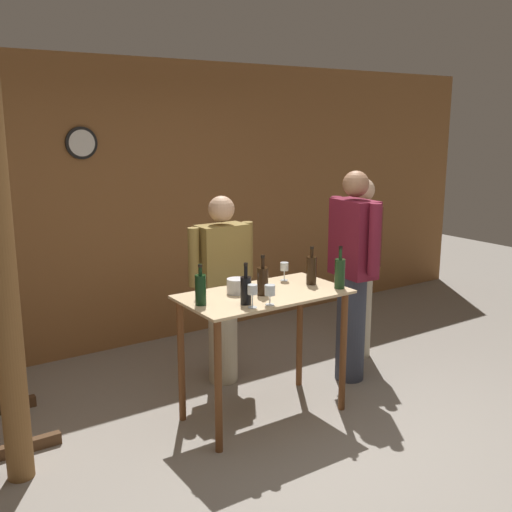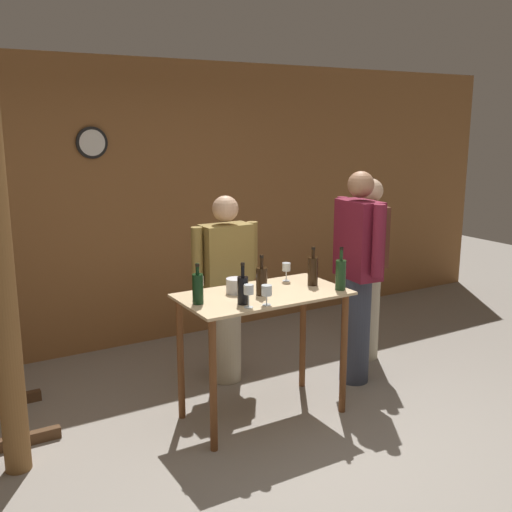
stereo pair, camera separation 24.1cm
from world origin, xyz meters
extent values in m
plane|color=gray|center=(0.00, 0.00, 0.00)|extent=(14.00, 14.00, 0.00)
cube|color=brown|center=(0.00, 2.51, 1.35)|extent=(8.40, 0.05, 2.70)
cylinder|color=black|center=(-0.70, 2.47, 1.94)|extent=(0.28, 0.03, 0.28)
cylinder|color=white|center=(-0.70, 2.46, 1.94)|extent=(0.23, 0.01, 0.23)
cube|color=#D1B284|center=(-0.06, 0.59, 0.93)|extent=(1.19, 0.64, 0.02)
cylinder|color=brown|center=(-0.60, 0.33, 0.46)|extent=(0.05, 0.05, 0.92)
cylinder|color=brown|center=(0.47, 0.33, 0.46)|extent=(0.05, 0.05, 0.92)
cylinder|color=brown|center=(-0.60, 0.86, 0.46)|extent=(0.05, 0.05, 0.92)
cylinder|color=brown|center=(0.47, 0.86, 0.46)|extent=(0.05, 0.05, 0.92)
cylinder|color=brown|center=(-1.75, 0.76, 1.35)|extent=(0.16, 0.16, 2.70)
cylinder|color=black|center=(-0.57, 0.60, 1.04)|extent=(0.07, 0.07, 0.20)
cylinder|color=black|center=(-0.57, 0.60, 1.18)|extent=(0.02, 0.02, 0.07)
cylinder|color=black|center=(-0.57, 0.60, 1.20)|extent=(0.03, 0.03, 0.02)
cylinder|color=black|center=(-0.31, 0.44, 1.03)|extent=(0.07, 0.07, 0.19)
cylinder|color=black|center=(-0.31, 0.44, 1.17)|extent=(0.02, 0.02, 0.10)
cylinder|color=black|center=(-0.31, 0.44, 1.21)|extent=(0.03, 0.03, 0.02)
cylinder|color=black|center=(-0.10, 0.56, 1.03)|extent=(0.08, 0.08, 0.19)
cylinder|color=black|center=(-0.10, 0.56, 1.18)|extent=(0.02, 0.02, 0.09)
cylinder|color=black|center=(-0.10, 0.56, 1.21)|extent=(0.03, 0.03, 0.02)
cylinder|color=black|center=(0.36, 0.59, 1.04)|extent=(0.08, 0.08, 0.21)
cylinder|color=black|center=(0.36, 0.59, 1.19)|extent=(0.02, 0.02, 0.08)
cylinder|color=black|center=(0.36, 0.59, 1.22)|extent=(0.03, 0.03, 0.02)
cylinder|color=#193819|center=(0.47, 0.39, 1.05)|extent=(0.08, 0.08, 0.22)
cylinder|color=#193819|center=(0.47, 0.39, 1.20)|extent=(0.02, 0.02, 0.10)
cylinder|color=black|center=(0.47, 0.39, 1.24)|extent=(0.03, 0.03, 0.02)
cylinder|color=silver|center=(-0.50, 0.73, 0.94)|extent=(0.06, 0.06, 0.00)
cylinder|color=silver|center=(-0.50, 0.73, 0.98)|extent=(0.01, 0.01, 0.08)
cylinder|color=silver|center=(-0.50, 0.73, 1.05)|extent=(0.07, 0.07, 0.07)
cylinder|color=silver|center=(-0.32, 0.35, 0.94)|extent=(0.06, 0.06, 0.00)
cylinder|color=silver|center=(-0.32, 0.35, 0.98)|extent=(0.01, 0.01, 0.09)
cylinder|color=silver|center=(-0.32, 0.35, 1.06)|extent=(0.07, 0.07, 0.06)
cylinder|color=silver|center=(-0.19, 0.34, 0.94)|extent=(0.06, 0.06, 0.00)
cylinder|color=silver|center=(-0.19, 0.34, 0.97)|extent=(0.01, 0.01, 0.06)
cylinder|color=silver|center=(-0.19, 0.34, 1.04)|extent=(0.07, 0.07, 0.07)
cylinder|color=silver|center=(0.26, 0.79, 0.94)|extent=(0.06, 0.06, 0.00)
cylinder|color=silver|center=(0.26, 0.79, 0.98)|extent=(0.01, 0.01, 0.08)
cylinder|color=silver|center=(0.26, 0.79, 1.05)|extent=(0.06, 0.06, 0.06)
cylinder|color=silver|center=(-0.23, 0.69, 0.99)|extent=(0.14, 0.14, 0.11)
cylinder|color=#333847|center=(0.91, 0.72, 0.45)|extent=(0.24, 0.24, 0.90)
cube|color=maroon|center=(0.91, 0.72, 1.21)|extent=(0.25, 0.42, 0.62)
sphere|color=#9E7051|center=(0.91, 0.72, 1.64)|extent=(0.21, 0.21, 0.21)
cylinder|color=maroon|center=(0.93, 0.97, 1.24)|extent=(0.09, 0.09, 0.56)
cylinder|color=maroon|center=(0.88, 0.47, 1.24)|extent=(0.09, 0.09, 0.56)
cylinder|color=#B7AD93|center=(1.32, 1.07, 0.44)|extent=(0.24, 0.24, 0.89)
cube|color=#592D1E|center=(1.32, 1.07, 1.15)|extent=(0.34, 0.45, 0.53)
sphere|color=beige|center=(1.32, 1.07, 1.54)|extent=(0.21, 0.21, 0.21)
cylinder|color=#592D1E|center=(1.41, 1.31, 1.18)|extent=(0.09, 0.09, 0.47)
cylinder|color=#592D1E|center=(1.24, 0.84, 1.18)|extent=(0.09, 0.09, 0.47)
cylinder|color=#B7AD93|center=(0.00, 1.28, 0.40)|extent=(0.24, 0.24, 0.81)
cube|color=olive|center=(0.00, 1.28, 1.07)|extent=(0.40, 0.22, 0.52)
sphere|color=tan|center=(0.00, 1.28, 1.45)|extent=(0.21, 0.21, 0.21)
cylinder|color=olive|center=(0.25, 1.28, 1.09)|extent=(0.09, 0.09, 0.47)
cylinder|color=olive|center=(-0.25, 1.28, 1.09)|extent=(0.09, 0.09, 0.47)
camera|label=1|loc=(-2.39, -2.77, 2.12)|focal=42.00mm
camera|label=2|loc=(-2.18, -2.89, 2.12)|focal=42.00mm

